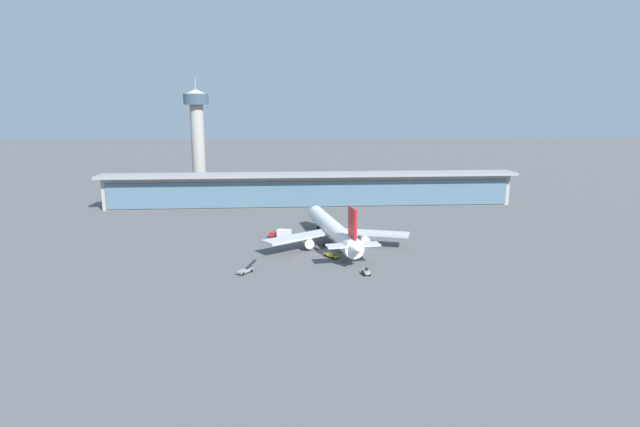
# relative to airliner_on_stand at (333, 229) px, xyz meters

# --- Properties ---
(ground_plane) EXTENTS (1200.00, 1200.00, 0.00)m
(ground_plane) POSITION_rel_airliner_on_stand_xyz_m (-3.20, -7.37, -5.17)
(ground_plane) COLOR #515154
(airliner_on_stand) EXTENTS (47.00, 61.63, 16.43)m
(airliner_on_stand) POSITION_rel_airliner_on_stand_xyz_m (0.00, 0.00, 0.00)
(airliner_on_stand) COLOR white
(airliner_on_stand) RESTS_ON ground
(service_truck_near_nose_red) EXTENTS (7.65, 4.50, 3.10)m
(service_truck_near_nose_red) POSITION_rel_airliner_on_stand_xyz_m (-16.49, 10.01, -3.48)
(service_truck_near_nose_red) COLOR #B21E1E
(service_truck_near_nose_red) RESTS_ON ground
(service_truck_under_wing_grey) EXTENTS (2.09, 3.07, 2.05)m
(service_truck_under_wing_grey) POSITION_rel_airliner_on_stand_xyz_m (5.64, -30.81, -4.30)
(service_truck_under_wing_grey) COLOR gray
(service_truck_under_wing_grey) RESTS_ON ground
(service_truck_mid_apron_grey) EXTENTS (5.22, 6.21, 2.70)m
(service_truck_mid_apron_grey) POSITION_rel_airliner_on_stand_xyz_m (-26.34, -26.81, -4.37)
(service_truck_mid_apron_grey) COLOR gray
(service_truck_mid_apron_grey) RESTS_ON ground
(service_truck_by_tail_yellow) EXTENTS (5.14, 6.27, 2.70)m
(service_truck_by_tail_yellow) POSITION_rel_airliner_on_stand_xyz_m (-1.84, -14.25, -4.37)
(service_truck_by_tail_yellow) COLOR yellow
(service_truck_by_tail_yellow) RESTS_ON ground
(terminal_building) EXTENTS (183.60, 12.80, 15.20)m
(terminal_building) POSITION_rel_airliner_on_stand_xyz_m (-3.20, 67.01, 2.69)
(terminal_building) COLOR #9E998E
(terminal_building) RESTS_ON ground
(control_tower) EXTENTS (12.00, 12.00, 57.41)m
(control_tower) POSITION_rel_airliner_on_stand_xyz_m (-56.56, 96.00, 26.28)
(control_tower) COLOR #9E998E
(control_tower) RESTS_ON ground
(safety_cone_alpha) EXTENTS (0.62, 0.62, 0.70)m
(safety_cone_alpha) POSITION_rel_airliner_on_stand_xyz_m (0.64, -18.87, -4.86)
(safety_cone_alpha) COLOR orange
(safety_cone_alpha) RESTS_ON ground
(safety_cone_bravo) EXTENTS (0.62, 0.62, 0.70)m
(safety_cone_bravo) POSITION_rel_airliner_on_stand_xyz_m (-13.05, -19.78, -4.86)
(safety_cone_bravo) COLOR orange
(safety_cone_bravo) RESTS_ON ground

